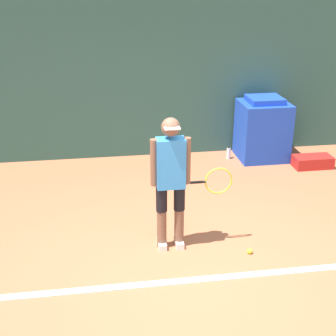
{
  "coord_description": "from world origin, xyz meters",
  "views": [
    {
      "loc": [
        -0.94,
        -4.4,
        3.21
      ],
      "look_at": [
        -0.14,
        0.85,
        0.99
      ],
      "focal_mm": 50.0,
      "sensor_mm": 36.0,
      "label": 1
    }
  ],
  "objects": [
    {
      "name": "ground_plane",
      "position": [
        0.0,
        0.0,
        0.0
      ],
      "size": [
        24.0,
        24.0,
        0.0
      ],
      "primitive_type": "plane",
      "color": "#B76642"
    },
    {
      "name": "back_wall",
      "position": [
        0.0,
        3.96,
        1.43
      ],
      "size": [
        24.0,
        0.1,
        2.86
      ],
      "color": "#2D564C",
      "rests_on": "ground_plane"
    },
    {
      "name": "court_baseline",
      "position": [
        0.0,
        -0.11,
        0.01
      ],
      "size": [
        21.6,
        0.1,
        0.01
      ],
      "color": "white",
      "rests_on": "ground_plane"
    },
    {
      "name": "tennis_player",
      "position": [
        -0.12,
        0.65,
        0.94
      ],
      "size": [
        1.01,
        0.28,
        1.69
      ],
      "rotation": [
        0.0,
        0.0,
        0.0
      ],
      "color": "brown",
      "rests_on": "ground_plane"
    },
    {
      "name": "tennis_ball",
      "position": [
        0.81,
        0.33,
        0.03
      ],
      "size": [
        0.07,
        0.07,
        0.07
      ],
      "color": "#D1E533",
      "rests_on": "ground_plane"
    },
    {
      "name": "covered_chair",
      "position": [
        2.02,
        3.46,
        0.56
      ],
      "size": [
        0.87,
        0.8,
        1.16
      ],
      "color": "blue",
      "rests_on": "ground_plane"
    },
    {
      "name": "equipment_bag",
      "position": [
        2.78,
        2.86,
        0.1
      ],
      "size": [
        0.68,
        0.34,
        0.21
      ],
      "color": "#B2231E",
      "rests_on": "ground_plane"
    },
    {
      "name": "water_bottle",
      "position": [
        1.41,
        3.49,
        0.11
      ],
      "size": [
        0.07,
        0.07,
        0.23
      ],
      "color": "white",
      "rests_on": "ground_plane"
    }
  ]
}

